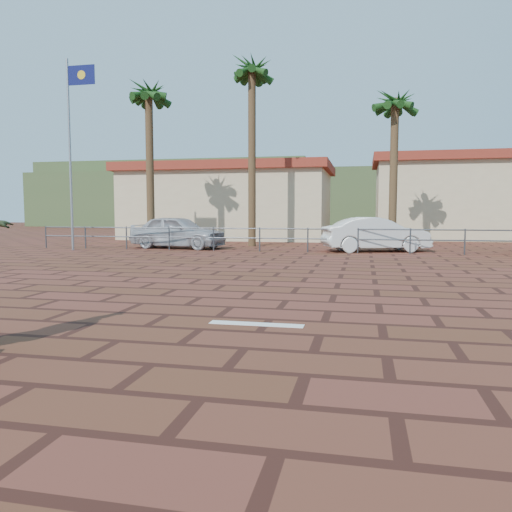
# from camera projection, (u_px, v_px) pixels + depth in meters

# --- Properties ---
(ground) EXTENTS (120.00, 120.00, 0.00)m
(ground) POSITION_uv_depth(u_px,v_px,m) (231.00, 307.00, 8.63)
(ground) COLOR #602B20
(ground) RESTS_ON ground
(paint_stripe) EXTENTS (1.40, 0.22, 0.01)m
(paint_stripe) POSITION_uv_depth(u_px,v_px,m) (256.00, 324.00, 7.31)
(paint_stripe) COLOR white
(paint_stripe) RESTS_ON ground
(guardrail) EXTENTS (24.06, 0.06, 1.00)m
(guardrail) POSITION_uv_depth(u_px,v_px,m) (308.00, 236.00, 20.25)
(guardrail) COLOR #47494F
(guardrail) RESTS_ON ground
(flagpole) EXTENTS (1.30, 0.10, 8.00)m
(flagpole) POSITION_uv_depth(u_px,v_px,m) (72.00, 141.00, 21.01)
(flagpole) COLOR gray
(flagpole) RESTS_ON ground
(palm_far_left) EXTENTS (2.40, 2.40, 8.25)m
(palm_far_left) POSITION_uv_depth(u_px,v_px,m) (149.00, 98.00, 22.75)
(palm_far_left) COLOR brown
(palm_far_left) RESTS_ON ground
(palm_left) EXTENTS (2.40, 2.40, 9.45)m
(palm_left) POSITION_uv_depth(u_px,v_px,m) (252.00, 76.00, 23.16)
(palm_left) COLOR brown
(palm_left) RESTS_ON ground
(palm_center) EXTENTS (2.40, 2.40, 7.75)m
(palm_center) POSITION_uv_depth(u_px,v_px,m) (395.00, 107.00, 22.42)
(palm_center) COLOR brown
(palm_center) RESTS_ON ground
(building_west) EXTENTS (12.60, 7.60, 4.50)m
(building_west) POSITION_uv_depth(u_px,v_px,m) (230.00, 202.00, 31.11)
(building_west) COLOR beige
(building_west) RESTS_ON ground
(building_east) EXTENTS (10.60, 6.60, 5.00)m
(building_east) POSITION_uv_depth(u_px,v_px,m) (462.00, 197.00, 30.09)
(building_east) COLOR beige
(building_east) RESTS_ON ground
(hill_front) EXTENTS (70.00, 18.00, 6.00)m
(hill_front) POSITION_uv_depth(u_px,v_px,m) (344.00, 200.00, 57.04)
(hill_front) COLOR #384C28
(hill_front) RESTS_ON ground
(hill_back) EXTENTS (35.00, 14.00, 8.00)m
(hill_back) POSITION_uv_depth(u_px,v_px,m) (181.00, 194.00, 67.43)
(hill_back) COLOR #384C28
(hill_back) RESTS_ON ground
(car_silver) EXTENTS (4.56, 2.37, 1.48)m
(car_silver) POSITION_uv_depth(u_px,v_px,m) (178.00, 232.00, 22.48)
(car_silver) COLOR #ADAEB4
(car_silver) RESTS_ON ground
(car_white) EXTENTS (4.57, 2.76, 1.42)m
(car_white) POSITION_uv_depth(u_px,v_px,m) (376.00, 234.00, 20.65)
(car_white) COLOR silver
(car_white) RESTS_ON ground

